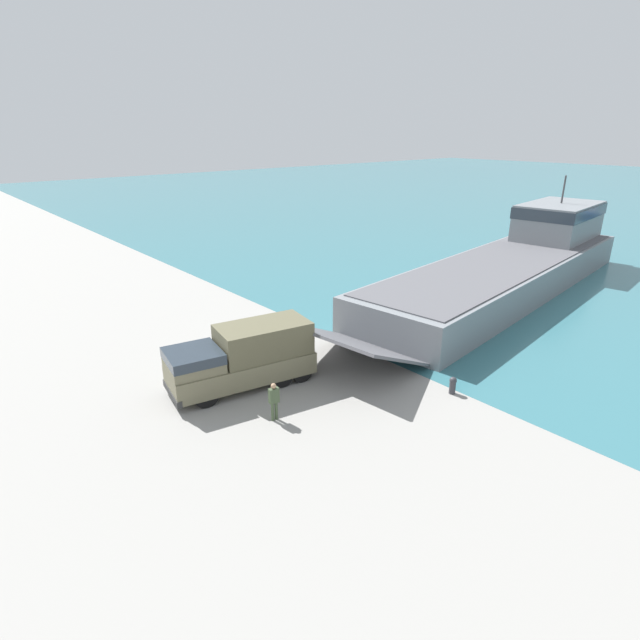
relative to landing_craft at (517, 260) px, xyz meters
name	(u,v)px	position (x,y,z in m)	size (l,w,h in m)	color
ground_plane	(268,365)	(-0.83, -24.05, -2.02)	(240.00, 240.00, 0.00)	gray
landing_craft	(517,260)	(0.00, 0.00, 0.00)	(10.90, 37.21, 8.10)	gray
military_truck	(243,357)	(0.25, -26.26, -0.45)	(3.78, 7.42, 3.05)	#6B664C
soldier_on_ramp	(274,399)	(3.80, -26.97, -0.98)	(0.30, 0.47, 1.78)	#3D4C33
mooring_bollard	(453,385)	(7.47, -19.13, -1.55)	(0.35, 0.35, 0.87)	#333338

